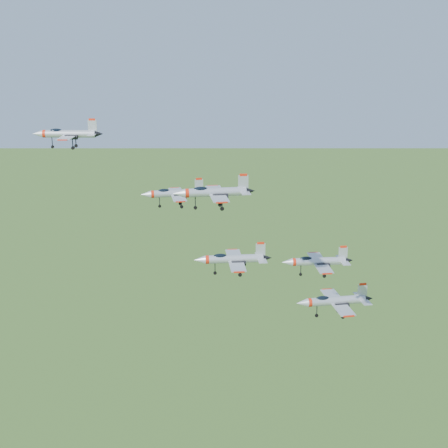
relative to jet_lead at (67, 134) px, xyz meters
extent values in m
cylinder|color=#ABB1B8|center=(0.36, -0.04, -0.03)|extent=(9.08, 2.41, 1.30)
cone|color=#ABB1B8|center=(-4.99, 0.63, -0.03)|extent=(1.95, 1.51, 1.30)
cone|color=black|center=(5.51, -0.69, -0.03)|extent=(1.52, 1.27, 1.10)
ellipsoid|color=black|center=(-1.82, 0.23, 0.46)|extent=(2.30, 1.20, 0.82)
cube|color=#ABB1B8|center=(0.20, -2.84, -0.28)|extent=(2.83, 4.65, 0.14)
cube|color=#ABB1B8|center=(0.90, 2.70, -0.28)|extent=(2.83, 4.65, 0.14)
cube|color=#ABB1B8|center=(4.42, -0.56, 1.32)|extent=(1.50, 0.31, 2.10)
cube|color=red|center=(4.42, -0.56, 2.42)|extent=(1.11, 0.28, 0.35)
cylinder|color=#ABB1B8|center=(18.25, -5.39, -9.64)|extent=(8.68, 1.84, 1.24)
cone|color=#ABB1B8|center=(13.09, -5.75, -9.64)|extent=(1.80, 1.36, 1.24)
cone|color=black|center=(23.21, -5.05, -9.64)|extent=(1.41, 1.15, 1.06)
ellipsoid|color=black|center=(16.15, -5.54, -9.17)|extent=(2.16, 1.04, 0.79)
cube|color=#ABB1B8|center=(18.62, -8.05, -9.88)|extent=(2.49, 4.35, 0.13)
cube|color=#ABB1B8|center=(18.25, -2.71, -9.88)|extent=(2.49, 4.35, 0.13)
cube|color=#ABB1B8|center=(22.16, -5.12, -8.35)|extent=(1.44, 0.21, 2.01)
cube|color=red|center=(22.16, -5.12, -7.30)|extent=(1.06, 0.21, 0.33)
cylinder|color=#ABB1B8|center=(22.86, -27.78, -4.06)|extent=(8.29, 1.51, 1.19)
cone|color=#ABB1B8|center=(17.91, -27.97, -4.06)|extent=(1.70, 1.25, 1.19)
cone|color=black|center=(27.63, -27.60, -4.06)|extent=(1.32, 1.06, 1.01)
ellipsoid|color=black|center=(20.85, -27.86, -3.61)|extent=(2.05, 0.93, 0.76)
cube|color=#ABB1B8|center=(23.14, -30.34, -4.29)|extent=(2.26, 4.11, 0.13)
cube|color=#ABB1B8|center=(22.95, -25.21, -4.29)|extent=(2.26, 4.11, 0.13)
cube|color=#ABB1B8|center=(26.62, -27.64, -2.82)|extent=(1.38, 0.16, 1.93)
cube|color=red|center=(26.62, -27.64, -1.81)|extent=(1.01, 0.17, 0.32)
cylinder|color=#ABB1B8|center=(27.92, -8.00, -20.95)|extent=(10.06, 1.66, 1.45)
cone|color=#ABB1B8|center=(21.90, -7.87, -20.95)|extent=(2.04, 1.49, 1.45)
cone|color=black|center=(33.72, -8.12, -20.95)|extent=(1.59, 1.26, 1.23)
ellipsoid|color=black|center=(25.47, -7.95, -20.40)|extent=(2.47, 1.09, 0.92)
cube|color=#ABB1B8|center=(28.08, -11.12, -21.22)|extent=(2.67, 4.96, 0.16)
cube|color=#ABB1B8|center=(28.21, -4.88, -21.22)|extent=(2.67, 4.96, 0.16)
cube|color=#ABB1B8|center=(32.49, -8.09, -19.44)|extent=(1.67, 0.17, 2.34)
cube|color=red|center=(32.49, -8.09, -18.21)|extent=(1.23, 0.18, 0.39)
cylinder|color=#ABB1B8|center=(40.05, -18.39, -18.06)|extent=(8.49, 1.39, 1.22)
cone|color=#ABB1B8|center=(34.97, -18.30, -18.06)|extent=(1.72, 1.26, 1.22)
cone|color=black|center=(44.94, -18.49, -18.06)|extent=(1.34, 1.06, 1.04)
ellipsoid|color=black|center=(37.98, -18.35, -17.60)|extent=(2.09, 0.92, 0.78)
cube|color=#ABB1B8|center=(40.19, -21.03, -18.30)|extent=(2.24, 4.18, 0.13)
cube|color=#ABB1B8|center=(40.29, -15.77, -18.30)|extent=(2.24, 4.18, 0.13)
cube|color=#ABB1B8|center=(43.90, -18.47, -16.79)|extent=(1.41, 0.14, 1.97)
cube|color=red|center=(43.90, -18.47, -15.76)|extent=(1.04, 0.15, 0.33)
cylinder|color=#ABB1B8|center=(44.67, -13.82, -27.05)|extent=(10.08, 1.97, 1.45)
cone|color=#ABB1B8|center=(38.67, -14.14, -27.05)|extent=(2.08, 1.55, 1.45)
cone|color=black|center=(50.45, -13.52, -27.05)|extent=(1.62, 1.31, 1.23)
ellipsoid|color=black|center=(42.23, -13.95, -26.50)|extent=(2.50, 1.17, 0.92)
cube|color=#ABB1B8|center=(45.06, -16.92, -27.33)|extent=(2.81, 5.02, 0.16)
cube|color=#ABB1B8|center=(44.73, -10.70, -27.33)|extent=(2.81, 5.02, 0.16)
cube|color=#ABB1B8|center=(49.23, -13.58, -25.54)|extent=(1.67, 0.22, 2.34)
cube|color=red|center=(49.23, -13.58, -24.32)|extent=(1.23, 0.22, 0.39)
camera|label=1|loc=(15.23, -108.53, 16.04)|focal=50.00mm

